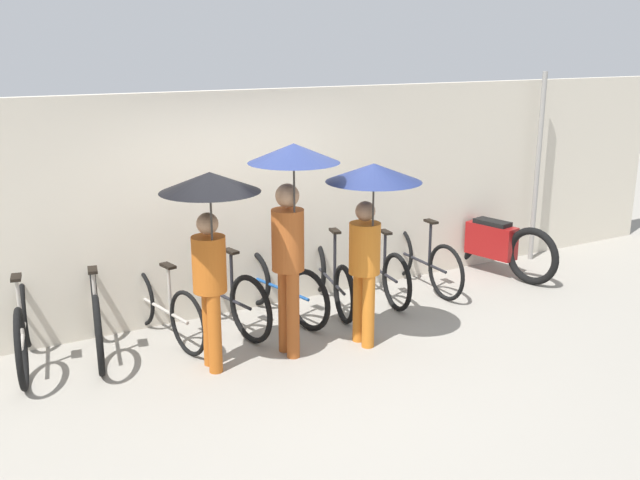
{
  "coord_description": "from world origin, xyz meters",
  "views": [
    {
      "loc": [
        -3.04,
        -5.49,
        3.04
      ],
      "look_at": [
        0.6,
        0.93,
        1.0
      ],
      "focal_mm": 40.0,
      "sensor_mm": 36.0,
      "label": 1
    }
  ],
  "objects_px": {
    "parked_bicycle_0": "(24,327)",
    "parked_bicycle_4": "(279,286)",
    "parked_bicycle_6": "(378,268)",
    "pedestrian_center": "(291,200)",
    "pedestrian_trailing": "(370,206)",
    "parked_bicycle_3": "(223,295)",
    "parked_bicycle_7": "(420,259)",
    "parked_bicycle_5": "(330,277)",
    "parked_bicycle_2": "(162,307)",
    "parked_bicycle_1": "(96,315)",
    "pedestrian_leading": "(210,220)",
    "motorcycle": "(491,243)"
  },
  "relations": [
    {
      "from": "parked_bicycle_1",
      "to": "parked_bicycle_2",
      "type": "bearing_deg",
      "value": -77.41
    },
    {
      "from": "parked_bicycle_1",
      "to": "parked_bicycle_4",
      "type": "height_order",
      "value": "parked_bicycle_4"
    },
    {
      "from": "pedestrian_trailing",
      "to": "parked_bicycle_3",
      "type": "bearing_deg",
      "value": -47.51
    },
    {
      "from": "parked_bicycle_5",
      "to": "parked_bicycle_6",
      "type": "xyz_separation_m",
      "value": [
        0.68,
        -0.02,
        0.01
      ]
    },
    {
      "from": "parked_bicycle_7",
      "to": "parked_bicycle_5",
      "type": "bearing_deg",
      "value": 93.07
    },
    {
      "from": "parked_bicycle_0",
      "to": "pedestrian_trailing",
      "type": "distance_m",
      "value": 3.57
    },
    {
      "from": "pedestrian_leading",
      "to": "parked_bicycle_4",
      "type": "bearing_deg",
      "value": -134.67
    },
    {
      "from": "parked_bicycle_3",
      "to": "parked_bicycle_7",
      "type": "height_order",
      "value": "parked_bicycle_3"
    },
    {
      "from": "parked_bicycle_5",
      "to": "parked_bicycle_6",
      "type": "relative_size",
      "value": 1.04
    },
    {
      "from": "pedestrian_trailing",
      "to": "pedestrian_leading",
      "type": "bearing_deg",
      "value": -7.77
    },
    {
      "from": "parked_bicycle_6",
      "to": "parked_bicycle_5",
      "type": "bearing_deg",
      "value": 96.4
    },
    {
      "from": "pedestrian_center",
      "to": "parked_bicycle_0",
      "type": "bearing_deg",
      "value": -26.03
    },
    {
      "from": "parked_bicycle_2",
      "to": "parked_bicycle_7",
      "type": "bearing_deg",
      "value": -101.07
    },
    {
      "from": "pedestrian_trailing",
      "to": "parked_bicycle_6",
      "type": "bearing_deg",
      "value": -127.22
    },
    {
      "from": "parked_bicycle_2",
      "to": "pedestrian_trailing",
      "type": "height_order",
      "value": "pedestrian_trailing"
    },
    {
      "from": "parked_bicycle_7",
      "to": "parked_bicycle_2",
      "type": "bearing_deg",
      "value": 92.27
    },
    {
      "from": "motorcycle",
      "to": "pedestrian_leading",
      "type": "bearing_deg",
      "value": 90.78
    },
    {
      "from": "parked_bicycle_7",
      "to": "pedestrian_leading",
      "type": "xyz_separation_m",
      "value": [
        -3.21,
        -1.02,
        1.13
      ]
    },
    {
      "from": "pedestrian_center",
      "to": "motorcycle",
      "type": "distance_m",
      "value": 3.94
    },
    {
      "from": "parked_bicycle_1",
      "to": "parked_bicycle_3",
      "type": "distance_m",
      "value": 1.36
    },
    {
      "from": "parked_bicycle_3",
      "to": "parked_bicycle_5",
      "type": "height_order",
      "value": "parked_bicycle_5"
    },
    {
      "from": "parked_bicycle_1",
      "to": "parked_bicycle_3",
      "type": "xyz_separation_m",
      "value": [
        1.36,
        -0.01,
        -0.02
      ]
    },
    {
      "from": "parked_bicycle_2",
      "to": "parked_bicycle_4",
      "type": "height_order",
      "value": "parked_bicycle_4"
    },
    {
      "from": "parked_bicycle_0",
      "to": "parked_bicycle_7",
      "type": "height_order",
      "value": "parked_bicycle_0"
    },
    {
      "from": "motorcycle",
      "to": "parked_bicycle_6",
      "type": "bearing_deg",
      "value": 78.67
    },
    {
      "from": "parked_bicycle_1",
      "to": "parked_bicycle_4",
      "type": "xyz_separation_m",
      "value": [
        2.04,
        -0.01,
        -0.04
      ]
    },
    {
      "from": "parked_bicycle_1",
      "to": "pedestrian_leading",
      "type": "bearing_deg",
      "value": -128.39
    },
    {
      "from": "pedestrian_leading",
      "to": "parked_bicycle_3",
      "type": "bearing_deg",
      "value": -110.99
    },
    {
      "from": "pedestrian_center",
      "to": "pedestrian_trailing",
      "type": "relative_size",
      "value": 1.12
    },
    {
      "from": "parked_bicycle_1",
      "to": "parked_bicycle_4",
      "type": "relative_size",
      "value": 1.03
    },
    {
      "from": "parked_bicycle_6",
      "to": "pedestrian_trailing",
      "type": "relative_size",
      "value": 0.87
    },
    {
      "from": "parked_bicycle_4",
      "to": "parked_bicycle_5",
      "type": "bearing_deg",
      "value": -99.91
    },
    {
      "from": "motorcycle",
      "to": "parked_bicycle_1",
      "type": "bearing_deg",
      "value": 77.95
    },
    {
      "from": "parked_bicycle_0",
      "to": "parked_bicycle_3",
      "type": "bearing_deg",
      "value": -81.85
    },
    {
      "from": "parked_bicycle_6",
      "to": "parked_bicycle_0",
      "type": "bearing_deg",
      "value": 96.91
    },
    {
      "from": "pedestrian_leading",
      "to": "parked_bicycle_5",
      "type": "bearing_deg",
      "value": -146.39
    },
    {
      "from": "pedestrian_leading",
      "to": "motorcycle",
      "type": "height_order",
      "value": "pedestrian_leading"
    },
    {
      "from": "parked_bicycle_0",
      "to": "parked_bicycle_1",
      "type": "xyz_separation_m",
      "value": [
        0.68,
        -0.05,
        0.01
      ]
    },
    {
      "from": "parked_bicycle_6",
      "to": "parked_bicycle_7",
      "type": "distance_m",
      "value": 0.68
    },
    {
      "from": "parked_bicycle_4",
      "to": "parked_bicycle_5",
      "type": "height_order",
      "value": "parked_bicycle_4"
    },
    {
      "from": "parked_bicycle_0",
      "to": "parked_bicycle_4",
      "type": "xyz_separation_m",
      "value": [
        2.72,
        -0.07,
        -0.03
      ]
    },
    {
      "from": "parked_bicycle_6",
      "to": "pedestrian_trailing",
      "type": "distance_m",
      "value": 1.91
    },
    {
      "from": "parked_bicycle_7",
      "to": "pedestrian_leading",
      "type": "height_order",
      "value": "pedestrian_leading"
    },
    {
      "from": "parked_bicycle_0",
      "to": "parked_bicycle_7",
      "type": "relative_size",
      "value": 1.0
    },
    {
      "from": "parked_bicycle_6",
      "to": "pedestrian_leading",
      "type": "distance_m",
      "value": 2.94
    },
    {
      "from": "parked_bicycle_0",
      "to": "parked_bicycle_7",
      "type": "distance_m",
      "value": 4.76
    },
    {
      "from": "parked_bicycle_3",
      "to": "parked_bicycle_1",
      "type": "bearing_deg",
      "value": 78.53
    },
    {
      "from": "parked_bicycle_3",
      "to": "pedestrian_leading",
      "type": "bearing_deg",
      "value": 142.74
    },
    {
      "from": "parked_bicycle_1",
      "to": "parked_bicycle_5",
      "type": "height_order",
      "value": "parked_bicycle_1"
    },
    {
      "from": "pedestrian_leading",
      "to": "pedestrian_trailing",
      "type": "relative_size",
      "value": 1.01
    }
  ]
}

